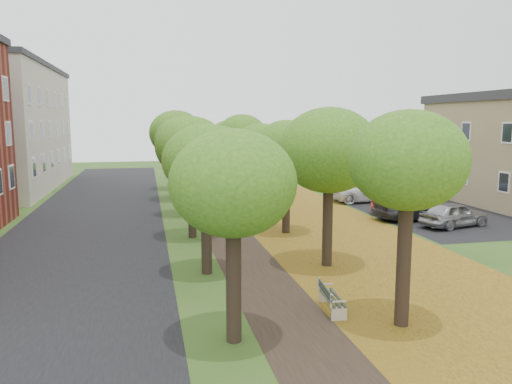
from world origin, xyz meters
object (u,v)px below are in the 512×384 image
car_grey (416,207)px  car_white (367,191)px  car_silver (454,214)px  bench (331,298)px  car_red (406,204)px

car_grey → car_white: size_ratio=0.97×
car_grey → car_silver: bearing=-162.3°
bench → car_grey: (9.98, 12.33, 0.33)m
bench → car_red: 16.86m
car_grey → car_white: car_grey is taller
car_silver → car_grey: 2.47m
car_silver → car_white: car_white is taller
bench → car_grey: 15.87m
bench → car_white: 21.49m
car_red → car_grey: car_grey is taller
car_silver → car_grey: size_ratio=0.79×
bench → car_white: bearing=-21.5°
car_silver → car_white: size_ratio=0.76×
bench → car_white: car_white is taller
car_silver → car_grey: bearing=6.1°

